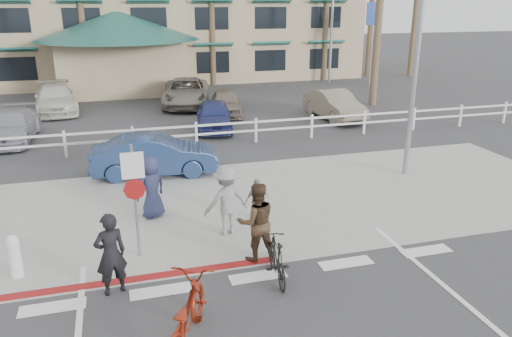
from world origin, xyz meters
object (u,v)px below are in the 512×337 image
object	(u,v)px
bike_black	(277,259)
car_white_sedan	(155,155)
bike_red	(185,317)
sign_post	(135,196)

from	to	relation	value
bike_black	car_white_sedan	xyz separation A→B (m)	(-1.78, 7.25, 0.21)
bike_black	car_white_sedan	distance (m)	7.46
bike_black	bike_red	bearing A→B (deg)	42.94
bike_red	car_white_sedan	size ratio (longest dim) A/B	0.53
car_white_sedan	bike_red	bearing A→B (deg)	-176.41
bike_red	car_white_sedan	distance (m)	8.83
sign_post	bike_red	xyz separation A→B (m)	(0.55, -3.35, -0.88)
sign_post	car_white_sedan	distance (m)	5.59
sign_post	bike_black	xyz separation A→B (m)	(2.65, -1.78, -0.99)
sign_post	bike_black	distance (m)	3.34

